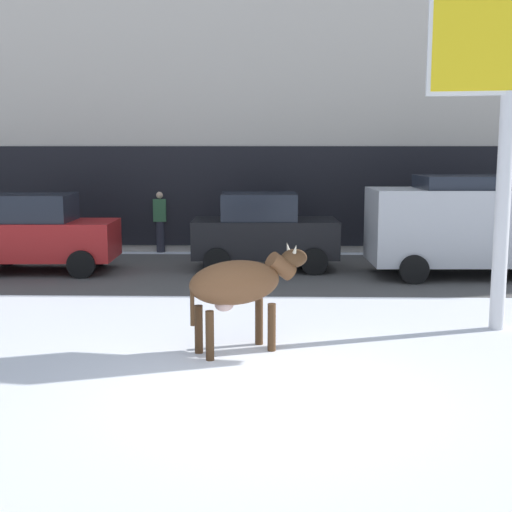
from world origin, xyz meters
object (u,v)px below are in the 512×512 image
car_black_hatchback (264,231)px  pedestrian_near_billboard (160,221)px  cow_brown (240,284)px  car_silver_van (472,223)px  billboard (511,57)px  car_red_hatchback (40,233)px

car_black_hatchback → pedestrian_near_billboard: size_ratio=2.05×
cow_brown → car_silver_van: bearing=51.1°
cow_brown → billboard: (4.13, 1.39, 3.32)m
car_red_hatchback → car_black_hatchback: same height
car_silver_van → pedestrian_near_billboard: car_silver_van is taller
car_black_hatchback → car_silver_van: (4.80, -0.84, 0.32)m
cow_brown → car_silver_van: (5.03, 6.24, 0.25)m
cow_brown → car_black_hatchback: car_black_hatchback is taller
pedestrian_near_billboard → cow_brown: bearing=-74.3°
cow_brown → billboard: billboard is taller
car_black_hatchback → pedestrian_near_billboard: 4.07m
billboard → car_silver_van: size_ratio=1.19×
billboard → pedestrian_near_billboard: billboard is taller
billboard → car_red_hatchback: billboard is taller
cow_brown → car_black_hatchback: 7.09m
billboard → car_red_hatchback: bearing=150.9°
billboard → car_silver_van: billboard is taller
billboard → pedestrian_near_billboard: (-6.90, 8.45, -3.43)m
car_red_hatchback → car_silver_van: car_silver_van is taller
billboard → pedestrian_near_billboard: size_ratio=3.21×
car_black_hatchback → pedestrian_near_billboard: bearing=137.3°
car_black_hatchback → car_silver_van: size_ratio=0.76×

